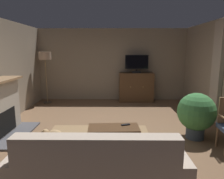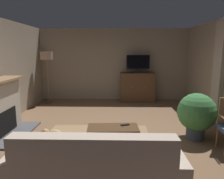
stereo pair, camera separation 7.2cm
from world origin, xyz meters
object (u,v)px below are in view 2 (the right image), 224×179
(tv_cabinet, at_px, (137,88))
(potted_plant_on_hearth_side, at_px, (197,113))
(cat, at_px, (53,134))
(television, at_px, (138,63))
(coffee_table, at_px, (113,130))
(tv_remote, at_px, (125,125))
(sofa_floral, at_px, (96,174))
(floor_lamp, at_px, (47,59))

(tv_cabinet, xyz_separation_m, potted_plant_on_hearth_side, (0.94, -3.33, 0.05))
(potted_plant_on_hearth_side, xyz_separation_m, cat, (-3.05, -0.12, -0.45))
(television, relative_size, coffee_table, 0.84)
(tv_remote, relative_size, potted_plant_on_hearth_side, 0.17)
(tv_cabinet, relative_size, sofa_floral, 0.58)
(tv_remote, relative_size, sofa_floral, 0.08)
(tv_cabinet, relative_size, potted_plant_on_hearth_side, 1.25)
(tv_cabinet, distance_m, sofa_floral, 5.32)
(coffee_table, height_order, cat, coffee_table)
(sofa_floral, bearing_deg, potted_plant_on_hearth_side, 44.19)
(tv_cabinet, height_order, tv_remote, tv_cabinet)
(sofa_floral, distance_m, floor_lamp, 5.52)
(potted_plant_on_hearth_side, bearing_deg, coffee_table, -162.59)
(tv_cabinet, height_order, coffee_table, tv_cabinet)
(sofa_floral, bearing_deg, cat, 121.70)
(cat, bearing_deg, potted_plant_on_hearth_side, 2.17)
(television, height_order, cat, television)
(coffee_table, height_order, floor_lamp, floor_lamp)
(potted_plant_on_hearth_side, bearing_deg, tv_cabinet, 105.78)
(tv_cabinet, distance_m, television, 0.90)
(floor_lamp, bearing_deg, potted_plant_on_hearth_side, -35.98)
(television, relative_size, floor_lamp, 0.45)
(television, distance_m, floor_lamp, 3.22)
(tv_cabinet, distance_m, cat, 4.06)
(television, distance_m, cat, 4.20)
(coffee_table, distance_m, cat, 1.39)
(coffee_table, bearing_deg, sofa_floral, -98.12)
(tv_remote, height_order, sofa_floral, sofa_floral)
(cat, height_order, floor_lamp, floor_lamp)
(tv_remote, distance_m, potted_plant_on_hearth_side, 1.59)
(cat, relative_size, floor_lamp, 0.37)
(floor_lamp, bearing_deg, tv_remote, -52.85)
(television, bearing_deg, cat, -121.82)
(potted_plant_on_hearth_side, relative_size, cat, 1.49)
(tv_remote, distance_m, floor_lamp, 4.48)
(television, height_order, tv_remote, television)
(sofa_floral, height_order, cat, sofa_floral)
(tv_cabinet, bearing_deg, tv_remote, -98.80)
(television, relative_size, cat, 1.24)
(tv_remote, bearing_deg, floor_lamp, -71.81)
(tv_cabinet, height_order, potted_plant_on_hearth_side, tv_cabinet)
(television, bearing_deg, tv_cabinet, 90.00)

